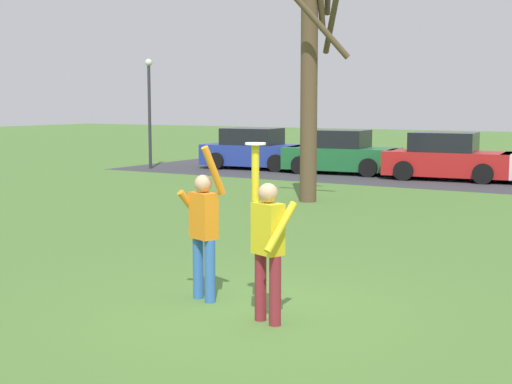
{
  "coord_description": "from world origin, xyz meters",
  "views": [
    {
      "loc": [
        4.44,
        -7.43,
        2.56
      ],
      "look_at": [
        -0.21,
        0.43,
        1.43
      ],
      "focal_mm": 50.49,
      "sensor_mm": 36.0,
      "label": 1
    }
  ],
  "objects_px": {
    "parked_car_blue": "(255,150)",
    "parked_car_red": "(447,158)",
    "person_catcher": "(268,240)",
    "lamppost_by_lot": "(149,102)",
    "parked_car_green": "(341,154)",
    "frisbee_disc": "(255,144)",
    "person_defender": "(204,226)",
    "bare_tree_tall": "(311,86)"
  },
  "relations": [
    {
      "from": "person_defender",
      "to": "lamppost_by_lot",
      "type": "bearing_deg",
      "value": 150.48
    },
    {
      "from": "bare_tree_tall",
      "to": "frisbee_disc",
      "type": "bearing_deg",
      "value": -67.23
    },
    {
      "from": "person_defender",
      "to": "parked_car_blue",
      "type": "xyz_separation_m",
      "value": [
        -9.12,
        16.65,
        -0.25
      ]
    },
    {
      "from": "person_defender",
      "to": "parked_car_green",
      "type": "relative_size",
      "value": 0.48
    },
    {
      "from": "frisbee_disc",
      "to": "parked_car_red",
      "type": "height_order",
      "value": "frisbee_disc"
    },
    {
      "from": "person_catcher",
      "to": "lamppost_by_lot",
      "type": "relative_size",
      "value": 0.49
    },
    {
      "from": "person_catcher",
      "to": "parked_car_blue",
      "type": "bearing_deg",
      "value": -39.35
    },
    {
      "from": "parked_car_green",
      "to": "parked_car_red",
      "type": "height_order",
      "value": "same"
    },
    {
      "from": "person_catcher",
      "to": "parked_car_blue",
      "type": "height_order",
      "value": "person_catcher"
    },
    {
      "from": "person_catcher",
      "to": "parked_car_red",
      "type": "distance_m",
      "value": 17.1
    },
    {
      "from": "parked_car_blue",
      "to": "parked_car_red",
      "type": "bearing_deg",
      "value": -7.1
    },
    {
      "from": "person_defender",
      "to": "bare_tree_tall",
      "type": "relative_size",
      "value": 0.33
    },
    {
      "from": "frisbee_disc",
      "to": "parked_car_red",
      "type": "bearing_deg",
      "value": 98.43
    },
    {
      "from": "frisbee_disc",
      "to": "parked_car_red",
      "type": "distance_m",
      "value": 17.04
    },
    {
      "from": "parked_car_blue",
      "to": "lamppost_by_lot",
      "type": "bearing_deg",
      "value": -156.05
    },
    {
      "from": "person_catcher",
      "to": "parked_car_green",
      "type": "distance_m",
      "value": 18.33
    },
    {
      "from": "parked_car_blue",
      "to": "parked_car_red",
      "type": "distance_m",
      "value": 7.62
    },
    {
      "from": "parked_car_green",
      "to": "parked_car_red",
      "type": "bearing_deg",
      "value": -8.53
    },
    {
      "from": "lamppost_by_lot",
      "to": "parked_car_red",
      "type": "bearing_deg",
      "value": 9.32
    },
    {
      "from": "frisbee_disc",
      "to": "lamppost_by_lot",
      "type": "distance_m",
      "value": 20.29
    },
    {
      "from": "person_defender",
      "to": "bare_tree_tall",
      "type": "height_order",
      "value": "bare_tree_tall"
    },
    {
      "from": "person_catcher",
      "to": "frisbee_disc",
      "type": "bearing_deg",
      "value": -0.0
    },
    {
      "from": "person_defender",
      "to": "parked_car_green",
      "type": "bearing_deg",
      "value": 127.66
    },
    {
      "from": "parked_car_blue",
      "to": "bare_tree_tall",
      "type": "distance_m",
      "value": 9.9
    },
    {
      "from": "frisbee_disc",
      "to": "bare_tree_tall",
      "type": "xyz_separation_m",
      "value": [
        -4.01,
        9.54,
        0.91
      ]
    },
    {
      "from": "frisbee_disc",
      "to": "parked_car_red",
      "type": "xyz_separation_m",
      "value": [
        -2.49,
        16.8,
        -1.37
      ]
    },
    {
      "from": "frisbee_disc",
      "to": "bare_tree_tall",
      "type": "bearing_deg",
      "value": 112.77
    },
    {
      "from": "person_catcher",
      "to": "parked_car_green",
      "type": "xyz_separation_m",
      "value": [
        -6.66,
        17.08,
        -0.25
      ]
    },
    {
      "from": "parked_car_blue",
      "to": "parked_car_red",
      "type": "height_order",
      "value": "same"
    },
    {
      "from": "person_catcher",
      "to": "parked_car_blue",
      "type": "xyz_separation_m",
      "value": [
        -10.32,
        17.07,
        -0.25
      ]
    },
    {
      "from": "person_catcher",
      "to": "bare_tree_tall",
      "type": "distance_m",
      "value": 10.7
    },
    {
      "from": "frisbee_disc",
      "to": "bare_tree_tall",
      "type": "relative_size",
      "value": 0.04
    },
    {
      "from": "parked_car_red",
      "to": "frisbee_disc",
      "type": "bearing_deg",
      "value": -87.2
    },
    {
      "from": "person_catcher",
      "to": "frisbee_disc",
      "type": "relative_size",
      "value": 8.52
    },
    {
      "from": "parked_car_blue",
      "to": "parked_car_green",
      "type": "distance_m",
      "value": 3.66
    },
    {
      "from": "person_catcher",
      "to": "parked_car_red",
      "type": "height_order",
      "value": "person_catcher"
    },
    {
      "from": "person_defender",
      "to": "frisbee_disc",
      "type": "xyz_separation_m",
      "value": [
        0.99,
        -0.35,
        1.11
      ]
    },
    {
      "from": "parked_car_blue",
      "to": "lamppost_by_lot",
      "type": "height_order",
      "value": "lamppost_by_lot"
    },
    {
      "from": "person_catcher",
      "to": "bare_tree_tall",
      "type": "xyz_separation_m",
      "value": [
        -4.22,
        9.62,
        2.02
      ]
    },
    {
      "from": "parked_car_blue",
      "to": "parked_car_red",
      "type": "relative_size",
      "value": 1.0
    },
    {
      "from": "bare_tree_tall",
      "to": "lamppost_by_lot",
      "type": "bearing_deg",
      "value": 150.73
    },
    {
      "from": "parked_car_green",
      "to": "lamppost_by_lot",
      "type": "distance_m",
      "value": 7.74
    }
  ]
}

